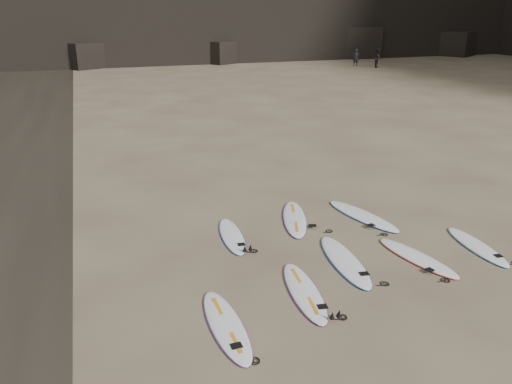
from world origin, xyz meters
TOP-DOWN VIEW (x-y plane):
  - ground at (0.00, 0.00)m, footprint 240.00×240.00m
  - surfboard_0 at (-4.17, -1.19)m, footprint 0.65×2.58m
  - surfboard_1 at (-2.23, -0.57)m, footprint 0.93×2.61m
  - surfboard_2 at (-0.72, 0.38)m, footprint 0.96×2.82m
  - surfboard_3 at (1.06, -0.04)m, footprint 1.11×2.53m
  - surfboard_4 at (2.90, -0.02)m, footprint 0.78×2.41m
  - surfboard_5 at (-2.92, 2.65)m, footprint 0.78×2.38m
  - surfboard_6 at (-0.86, 3.16)m, footprint 1.47×2.75m
  - surfboard_7 at (1.12, 2.69)m, footprint 1.32×2.88m
  - person_a at (20.86, 37.90)m, footprint 0.74×0.71m
  - person_b at (22.22, 35.85)m, footprint 1.12×1.14m

SIDE VIEW (x-z plane):
  - ground at x=0.00m, z-range 0.00..0.00m
  - surfboard_5 at x=-2.92m, z-range 0.00..0.08m
  - surfboard_4 at x=2.90m, z-range 0.00..0.09m
  - surfboard_3 at x=1.06m, z-range 0.00..0.09m
  - surfboard_1 at x=-2.23m, z-range 0.00..0.09m
  - surfboard_0 at x=-4.17m, z-range 0.00..0.09m
  - surfboard_6 at x=-0.86m, z-range 0.00..0.10m
  - surfboard_2 at x=-0.72m, z-range 0.00..0.10m
  - surfboard_7 at x=1.12m, z-range 0.00..0.10m
  - person_a at x=20.86m, z-range 0.00..1.71m
  - person_b at x=22.22m, z-range 0.00..1.85m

